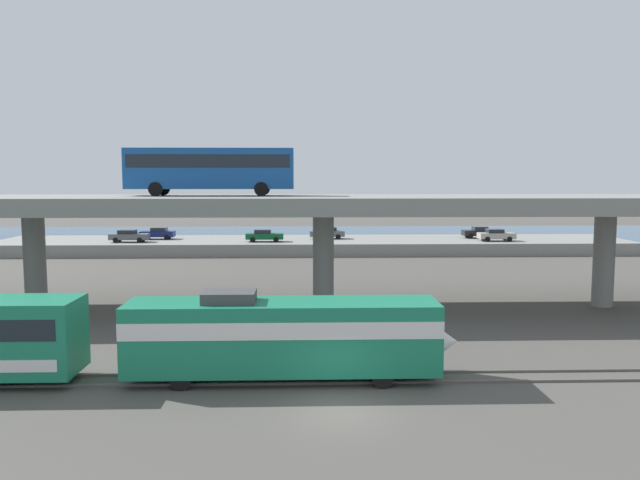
{
  "coord_description": "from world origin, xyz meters",
  "views": [
    {
      "loc": [
        -1.59,
        -24.03,
        9.31
      ],
      "look_at": [
        -0.21,
        20.98,
        4.81
      ],
      "focal_mm": 34.87,
      "sensor_mm": 36.0,
      "label": 1
    }
  ],
  "objects_px": {
    "train_locomotive": "(298,333)",
    "parked_car_3": "(496,235)",
    "transit_bus_on_overpass": "(211,167)",
    "parked_car_0": "(129,236)",
    "parked_car_4": "(327,233)",
    "parked_car_5": "(264,235)",
    "parked_car_1": "(479,232)",
    "parked_car_2": "(158,233)"
  },
  "relations": [
    {
      "from": "train_locomotive",
      "to": "parked_car_3",
      "type": "distance_m",
      "value": 53.92
    },
    {
      "from": "transit_bus_on_overpass",
      "to": "parked_car_0",
      "type": "relative_size",
      "value": 2.58
    },
    {
      "from": "parked_car_4",
      "to": "train_locomotive",
      "type": "bearing_deg",
      "value": 86.07
    },
    {
      "from": "transit_bus_on_overpass",
      "to": "train_locomotive",
      "type": "bearing_deg",
      "value": -69.87
    },
    {
      "from": "parked_car_5",
      "to": "parked_car_1",
      "type": "bearing_deg",
      "value": 7.92
    },
    {
      "from": "train_locomotive",
      "to": "parked_car_2",
      "type": "bearing_deg",
      "value": 109.39
    },
    {
      "from": "train_locomotive",
      "to": "parked_car_0",
      "type": "distance_m",
      "value": 52.49
    },
    {
      "from": "parked_car_0",
      "to": "parked_car_5",
      "type": "distance_m",
      "value": 16.51
    },
    {
      "from": "parked_car_4",
      "to": "parked_car_5",
      "type": "distance_m",
      "value": 8.65
    },
    {
      "from": "transit_bus_on_overpass",
      "to": "parked_car_0",
      "type": "xyz_separation_m",
      "value": [
        -14.52,
        30.77,
        -7.81
      ]
    },
    {
      "from": "transit_bus_on_overpass",
      "to": "parked_car_1",
      "type": "xyz_separation_m",
      "value": [
        29.73,
        34.69,
        -7.81
      ]
    },
    {
      "from": "transit_bus_on_overpass",
      "to": "parked_car_0",
      "type": "height_order",
      "value": "transit_bus_on_overpass"
    },
    {
      "from": "parked_car_4",
      "to": "parked_car_5",
      "type": "bearing_deg",
      "value": 23.57
    },
    {
      "from": "train_locomotive",
      "to": "parked_car_1",
      "type": "height_order",
      "value": "train_locomotive"
    },
    {
      "from": "parked_car_0",
      "to": "transit_bus_on_overpass",
      "type": "bearing_deg",
      "value": -64.73
    },
    {
      "from": "parked_car_1",
      "to": "parked_car_0",
      "type": "bearing_deg",
      "value": 5.06
    },
    {
      "from": "transit_bus_on_overpass",
      "to": "parked_car_4",
      "type": "distance_m",
      "value": 36.54
    },
    {
      "from": "parked_car_2",
      "to": "parked_car_5",
      "type": "relative_size",
      "value": 0.94
    },
    {
      "from": "parked_car_0",
      "to": "parked_car_3",
      "type": "distance_m",
      "value": 45.29
    },
    {
      "from": "parked_car_1",
      "to": "parked_car_5",
      "type": "relative_size",
      "value": 0.88
    },
    {
      "from": "parked_car_0",
      "to": "parked_car_2",
      "type": "relative_size",
      "value": 1.08
    },
    {
      "from": "transit_bus_on_overpass",
      "to": "parked_car_4",
      "type": "height_order",
      "value": "transit_bus_on_overpass"
    },
    {
      "from": "parked_car_3",
      "to": "parked_car_4",
      "type": "relative_size",
      "value": 0.99
    },
    {
      "from": "parked_car_0",
      "to": "train_locomotive",
      "type": "bearing_deg",
      "value": -66.54
    },
    {
      "from": "transit_bus_on_overpass",
      "to": "parked_car_0",
      "type": "distance_m",
      "value": 34.91
    },
    {
      "from": "parked_car_2",
      "to": "parked_car_4",
      "type": "relative_size",
      "value": 0.96
    },
    {
      "from": "parked_car_0",
      "to": "parked_car_1",
      "type": "bearing_deg",
      "value": 5.06
    },
    {
      "from": "parked_car_0",
      "to": "parked_car_3",
      "type": "bearing_deg",
      "value": -0.08
    },
    {
      "from": "train_locomotive",
      "to": "parked_car_4",
      "type": "distance_m",
      "value": 51.8
    },
    {
      "from": "transit_bus_on_overpass",
      "to": "parked_car_3",
      "type": "relative_size",
      "value": 2.71
    },
    {
      "from": "train_locomotive",
      "to": "transit_bus_on_overpass",
      "type": "xyz_separation_m",
      "value": [
        -6.37,
        17.39,
        7.9
      ]
    },
    {
      "from": "transit_bus_on_overpass",
      "to": "parked_car_4",
      "type": "bearing_deg",
      "value": 73.86
    },
    {
      "from": "parked_car_4",
      "to": "parked_car_2",
      "type": "bearing_deg",
      "value": -0.31
    },
    {
      "from": "train_locomotive",
      "to": "parked_car_5",
      "type": "distance_m",
      "value": 48.41
    },
    {
      "from": "parked_car_1",
      "to": "parked_car_3",
      "type": "relative_size",
      "value": 0.91
    },
    {
      "from": "parked_car_0",
      "to": "parked_car_4",
      "type": "distance_m",
      "value": 24.69
    },
    {
      "from": "transit_bus_on_overpass",
      "to": "parked_car_2",
      "type": "distance_m",
      "value": 37.22
    },
    {
      "from": "parked_car_0",
      "to": "parked_car_5",
      "type": "xyz_separation_m",
      "value": [
        16.51,
        0.06,
        -0.0
      ]
    },
    {
      "from": "parked_car_3",
      "to": "parked_car_5",
      "type": "distance_m",
      "value": 28.78
    },
    {
      "from": "parked_car_3",
      "to": "parked_car_1",
      "type": "bearing_deg",
      "value": 104.6
    },
    {
      "from": "parked_car_2",
      "to": "parked_car_3",
      "type": "height_order",
      "value": "same"
    },
    {
      "from": "transit_bus_on_overpass",
      "to": "parked_car_4",
      "type": "relative_size",
      "value": 2.68
    }
  ]
}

